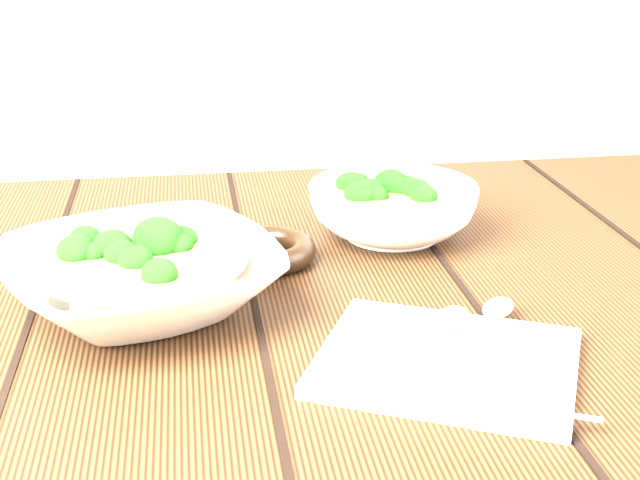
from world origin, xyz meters
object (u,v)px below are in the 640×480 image
(table, at_px, (276,401))
(soup_bowl_front, at_px, (142,275))
(napkin, at_px, (447,362))
(soup_bowl_back, at_px, (393,208))
(trivet, at_px, (267,251))

(table, height_order, soup_bowl_front, soup_bowl_front)
(table, bearing_deg, napkin, -54.05)
(table, xyz_separation_m, napkin, (0.12, -0.17, 0.13))
(soup_bowl_back, xyz_separation_m, napkin, (-0.02, -0.30, -0.03))
(soup_bowl_front, height_order, soup_bowl_back, soup_bowl_front)
(soup_bowl_front, relative_size, soup_bowl_back, 1.27)
(table, height_order, soup_bowl_back, soup_bowl_back)
(table, relative_size, soup_bowl_front, 3.87)
(table, xyz_separation_m, soup_bowl_front, (-0.12, -0.02, 0.15))
(table, bearing_deg, trivet, 89.49)
(soup_bowl_front, bearing_deg, soup_bowl_back, 29.31)
(soup_bowl_back, relative_size, napkin, 1.23)
(soup_bowl_front, distance_m, napkin, 0.28)
(table, bearing_deg, soup_bowl_front, -171.66)
(table, relative_size, trivet, 11.90)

